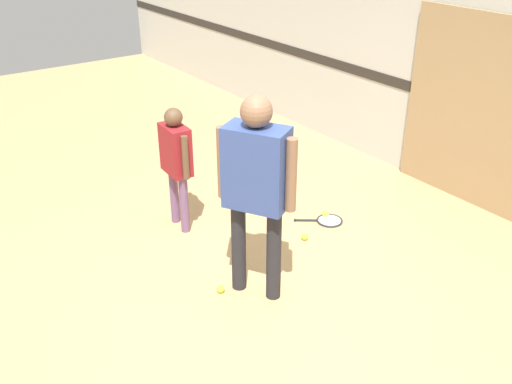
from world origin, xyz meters
TOP-DOWN VIEW (x-y plane):
  - ground_plane at (0.00, 0.00)m, footprint 16.00×16.00m
  - wall_back at (0.00, 2.73)m, footprint 16.00×0.07m
  - person_instructor at (-0.00, -0.11)m, footprint 0.57×0.46m
  - person_student_left at (-1.31, -0.10)m, footprint 0.47×0.21m
  - racket_spare_on_floor at (-0.51, 1.15)m, footprint 0.41×0.48m
  - tennis_ball_near_instructor at (-0.16, -0.36)m, footprint 0.07×0.07m
  - tennis_ball_by_spare_racket at (-0.60, 1.20)m, footprint 0.07×0.07m
  - tennis_ball_stray_left at (-0.38, 0.74)m, footprint 0.07×0.07m

SIDE VIEW (x-z plane):
  - ground_plane at x=0.00m, z-range 0.00..0.00m
  - racket_spare_on_floor at x=-0.51m, z-range -0.01..0.03m
  - tennis_ball_near_instructor at x=-0.16m, z-range 0.00..0.07m
  - tennis_ball_by_spare_racket at x=-0.60m, z-range 0.00..0.07m
  - tennis_ball_stray_left at x=-0.38m, z-range 0.00..0.07m
  - person_student_left at x=-1.31m, z-range 0.15..1.38m
  - person_instructor at x=0.00m, z-range 0.20..1.89m
  - wall_back at x=0.00m, z-range 0.00..3.20m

